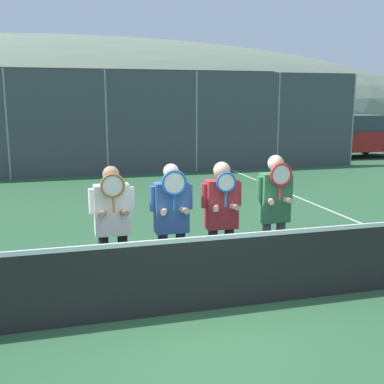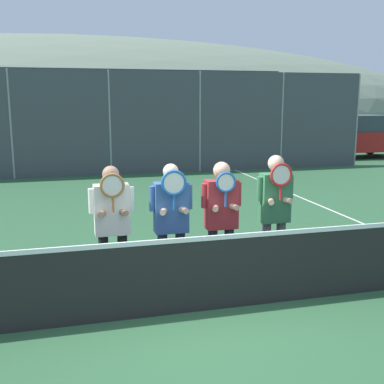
{
  "view_description": "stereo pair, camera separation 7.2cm",
  "coord_description": "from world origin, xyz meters",
  "px_view_note": "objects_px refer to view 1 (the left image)",
  "views": [
    {
      "loc": [
        -1.53,
        -5.26,
        2.56
      ],
      "look_at": [
        0.18,
        0.95,
        1.3
      ],
      "focal_mm": 45.0,
      "sensor_mm": 36.0,
      "label": 1
    },
    {
      "loc": [
        -1.46,
        -5.28,
        2.56
      ],
      "look_at": [
        0.18,
        0.95,
        1.3
      ],
      "focal_mm": 45.0,
      "sensor_mm": 36.0,
      "label": 2
    }
  ],
  "objects_px": {
    "player_center_left": "(172,218)",
    "car_left_of_center": "(115,141)",
    "player_leftmost": "(112,220)",
    "player_rightmost": "(275,207)",
    "car_right_of_center": "(350,136)",
    "car_center": "(237,138)",
    "player_center_right": "(221,214)"
  },
  "relations": [
    {
      "from": "player_center_left",
      "to": "car_left_of_center",
      "type": "bearing_deg",
      "value": 86.89
    },
    {
      "from": "player_leftmost",
      "to": "player_rightmost",
      "type": "distance_m",
      "value": 2.23
    },
    {
      "from": "player_center_left",
      "to": "player_rightmost",
      "type": "relative_size",
      "value": 0.97
    },
    {
      "from": "car_left_of_center",
      "to": "car_right_of_center",
      "type": "bearing_deg",
      "value": 0.33
    },
    {
      "from": "player_rightmost",
      "to": "car_center",
      "type": "xyz_separation_m",
      "value": [
        4.17,
        12.53,
        -0.13
      ]
    },
    {
      "from": "player_leftmost",
      "to": "car_left_of_center",
      "type": "height_order",
      "value": "car_left_of_center"
    },
    {
      "from": "player_center_left",
      "to": "player_center_right",
      "type": "distance_m",
      "value": 0.69
    },
    {
      "from": "player_center_right",
      "to": "car_right_of_center",
      "type": "height_order",
      "value": "car_right_of_center"
    },
    {
      "from": "player_center_right",
      "to": "car_right_of_center",
      "type": "bearing_deg",
      "value": 50.87
    },
    {
      "from": "player_leftmost",
      "to": "car_right_of_center",
      "type": "bearing_deg",
      "value": 46.86
    },
    {
      "from": "player_leftmost",
      "to": "car_right_of_center",
      "type": "distance_m",
      "value": 16.99
    },
    {
      "from": "car_left_of_center",
      "to": "car_center",
      "type": "distance_m",
      "value": 4.97
    },
    {
      "from": "car_left_of_center",
      "to": "car_center",
      "type": "xyz_separation_m",
      "value": [
        4.97,
        0.11,
        -0.02
      ]
    },
    {
      "from": "car_center",
      "to": "car_right_of_center",
      "type": "relative_size",
      "value": 0.98
    },
    {
      "from": "player_center_right",
      "to": "car_center",
      "type": "bearing_deg",
      "value": 68.47
    },
    {
      "from": "player_leftmost",
      "to": "car_right_of_center",
      "type": "relative_size",
      "value": 0.38
    },
    {
      "from": "player_center_right",
      "to": "car_left_of_center",
      "type": "relative_size",
      "value": 0.43
    },
    {
      "from": "player_center_right",
      "to": "player_center_left",
      "type": "bearing_deg",
      "value": -178.25
    },
    {
      "from": "player_center_right",
      "to": "car_center",
      "type": "height_order",
      "value": "car_center"
    },
    {
      "from": "car_left_of_center",
      "to": "player_center_left",
      "type": "bearing_deg",
      "value": -93.11
    },
    {
      "from": "player_center_right",
      "to": "player_rightmost",
      "type": "distance_m",
      "value": 0.79
    },
    {
      "from": "player_center_left",
      "to": "player_leftmost",
      "type": "bearing_deg",
      "value": 170.61
    },
    {
      "from": "player_rightmost",
      "to": "car_right_of_center",
      "type": "relative_size",
      "value": 0.4
    },
    {
      "from": "player_center_left",
      "to": "car_center",
      "type": "distance_m",
      "value": 13.79
    },
    {
      "from": "player_leftmost",
      "to": "car_left_of_center",
      "type": "distance_m",
      "value": 12.42
    },
    {
      "from": "player_center_left",
      "to": "car_right_of_center",
      "type": "relative_size",
      "value": 0.38
    },
    {
      "from": "player_leftmost",
      "to": "player_center_left",
      "type": "bearing_deg",
      "value": -9.39
    },
    {
      "from": "player_leftmost",
      "to": "car_left_of_center",
      "type": "xyz_separation_m",
      "value": [
        1.43,
        12.34,
        -0.07
      ]
    },
    {
      "from": "player_leftmost",
      "to": "player_center_right",
      "type": "height_order",
      "value": "player_center_right"
    },
    {
      "from": "player_center_right",
      "to": "car_right_of_center",
      "type": "xyz_separation_m",
      "value": [
        10.17,
        12.5,
        -0.1
      ]
    },
    {
      "from": "player_center_left",
      "to": "car_left_of_center",
      "type": "distance_m",
      "value": 12.48
    },
    {
      "from": "car_left_of_center",
      "to": "car_right_of_center",
      "type": "relative_size",
      "value": 0.89
    }
  ]
}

